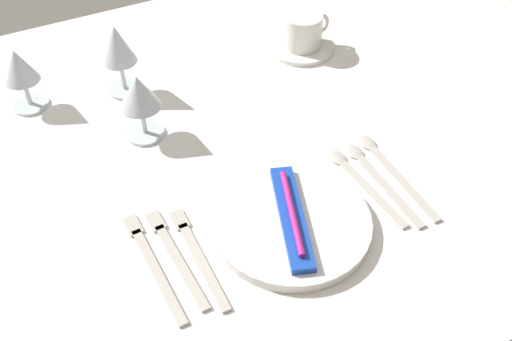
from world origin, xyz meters
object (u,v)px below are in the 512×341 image
at_px(fork_salad, 152,262).
at_px(coffee_cup_left, 303,30).
at_px(fork_inner, 174,253).
at_px(spoon_dessert, 374,174).
at_px(spoon_soup, 357,177).
at_px(spoon_tea, 388,166).
at_px(toothbrush_package, 292,216).
at_px(fork_outer, 197,253).
at_px(wine_glass_left, 139,95).
at_px(wine_glass_centre, 118,48).
at_px(dinner_plate, 291,223).
at_px(wine_glass_right, 19,70).

bearing_deg(fork_salad, coffee_cup_left, 39.02).
relative_size(fork_inner, spoon_dessert, 0.95).
distance_m(spoon_soup, spoon_tea, 0.06).
distance_m(toothbrush_package, fork_inner, 0.19).
height_order(spoon_dessert, spoon_tea, same).
distance_m(fork_outer, wine_glass_left, 0.31).
bearing_deg(fork_outer, coffee_cup_left, 44.12).
bearing_deg(spoon_tea, fork_inner, -178.89).
distance_m(toothbrush_package, spoon_soup, 0.16).
height_order(coffee_cup_left, wine_glass_centre, wine_glass_centre).
relative_size(dinner_plate, fork_salad, 1.13).
height_order(spoon_dessert, wine_glass_left, wine_glass_left).
relative_size(fork_outer, spoon_tea, 0.91).
distance_m(fork_salad, spoon_dessert, 0.40).
distance_m(toothbrush_package, fork_salad, 0.22).
height_order(spoon_tea, wine_glass_centre, wine_glass_centre).
distance_m(wine_glass_centre, wine_glass_right, 0.18).
bearing_deg(coffee_cup_left, fork_inner, -138.83).
height_order(dinner_plate, fork_salad, dinner_plate).
bearing_deg(spoon_soup, spoon_tea, -1.01).
distance_m(fork_salad, spoon_soup, 0.37).
bearing_deg(dinner_plate, fork_outer, 172.84).
relative_size(fork_outer, fork_salad, 0.93).
bearing_deg(spoon_dessert, fork_outer, -177.15).
xyz_separation_m(spoon_tea, wine_glass_right, (-0.51, 0.46, 0.08)).
bearing_deg(coffee_cup_left, wine_glass_right, 173.45).
xyz_separation_m(fork_inner, spoon_soup, (0.34, 0.01, -0.00)).
bearing_deg(spoon_dessert, wine_glass_centre, 125.16).
bearing_deg(spoon_dessert, coffee_cup_left, 77.05).
bearing_deg(wine_glass_left, fork_inner, -101.18).
bearing_deg(dinner_plate, wine_glass_centre, 104.18).
height_order(dinner_plate, toothbrush_package, toothbrush_package).
bearing_deg(wine_glass_right, dinner_plate, -59.38).
bearing_deg(wine_glass_left, spoon_tea, -38.64).
bearing_deg(coffee_cup_left, wine_glass_left, -163.65).
bearing_deg(wine_glass_centre, spoon_dessert, -54.84).
height_order(spoon_soup, coffee_cup_left, coffee_cup_left).
height_order(fork_outer, coffee_cup_left, coffee_cup_left).
bearing_deg(spoon_dessert, dinner_plate, -168.97).
bearing_deg(dinner_plate, wine_glass_left, 111.91).
relative_size(spoon_tea, wine_glass_left, 1.77).
bearing_deg(fork_inner, spoon_soup, 1.52).
distance_m(dinner_plate, toothbrush_package, 0.02).
relative_size(wine_glass_centre, wine_glass_left, 1.13).
bearing_deg(fork_salad, spoon_tea, 0.94).
bearing_deg(wine_glass_left, fork_outer, -94.86).
bearing_deg(toothbrush_package, wine_glass_right, 120.62).
distance_m(toothbrush_package, wine_glass_centre, 0.48).
bearing_deg(wine_glass_centre, spoon_tea, -51.66).
relative_size(fork_salad, wine_glass_centre, 1.52).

